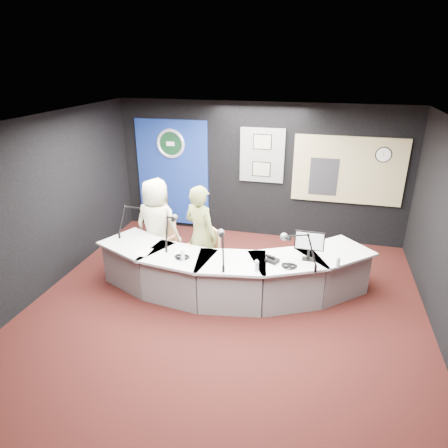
% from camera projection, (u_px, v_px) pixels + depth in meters
% --- Properties ---
extents(ground, '(6.00, 6.00, 0.00)m').
position_uv_depth(ground, '(224.00, 311.00, 6.11)').
color(ground, black).
rests_on(ground, ground).
extents(ceiling, '(6.00, 6.00, 0.02)m').
position_uv_depth(ceiling, '(224.00, 125.00, 5.03)').
color(ceiling, silver).
rests_on(ceiling, ground).
extents(wall_back, '(6.00, 0.02, 2.80)m').
position_uv_depth(wall_back, '(259.00, 172.00, 8.25)').
color(wall_back, black).
rests_on(wall_back, ground).
extents(wall_front, '(6.00, 0.02, 2.80)m').
position_uv_depth(wall_front, '(123.00, 385.00, 2.88)').
color(wall_front, black).
rests_on(wall_front, ground).
extents(wall_left, '(0.02, 6.00, 2.80)m').
position_uv_depth(wall_left, '(38.00, 209.00, 6.24)').
color(wall_left, black).
rests_on(wall_left, ground).
extents(broadcast_desk, '(4.50, 1.90, 0.75)m').
position_uv_depth(broadcast_desk, '(229.00, 272.00, 6.47)').
color(broadcast_desk, silver).
rests_on(broadcast_desk, ground).
extents(backdrop_panel, '(1.60, 0.05, 2.30)m').
position_uv_depth(backdrop_panel, '(173.00, 173.00, 8.71)').
color(backdrop_panel, navy).
rests_on(backdrop_panel, wall_back).
extents(agency_seal, '(0.63, 0.07, 0.63)m').
position_uv_depth(agency_seal, '(171.00, 144.00, 8.42)').
color(agency_seal, silver).
rests_on(agency_seal, backdrop_panel).
extents(seal_center, '(0.48, 0.01, 0.48)m').
position_uv_depth(seal_center, '(171.00, 144.00, 8.42)').
color(seal_center, black).
rests_on(seal_center, backdrop_panel).
extents(pinboard, '(0.90, 0.04, 1.10)m').
position_uv_depth(pinboard, '(262.00, 155.00, 8.08)').
color(pinboard, slate).
rests_on(pinboard, wall_back).
extents(framed_photo_upper, '(0.34, 0.02, 0.27)m').
position_uv_depth(framed_photo_upper, '(262.00, 142.00, 7.94)').
color(framed_photo_upper, gray).
rests_on(framed_photo_upper, pinboard).
extents(framed_photo_lower, '(0.34, 0.02, 0.27)m').
position_uv_depth(framed_photo_lower, '(261.00, 169.00, 8.16)').
color(framed_photo_lower, gray).
rests_on(framed_photo_lower, pinboard).
extents(booth_window_frame, '(2.12, 0.06, 1.32)m').
position_uv_depth(booth_window_frame, '(348.00, 170.00, 7.77)').
color(booth_window_frame, tan).
rests_on(booth_window_frame, wall_back).
extents(booth_glow, '(2.00, 0.02, 1.20)m').
position_uv_depth(booth_glow, '(348.00, 171.00, 7.76)').
color(booth_glow, beige).
rests_on(booth_glow, booth_window_frame).
extents(equipment_rack, '(0.55, 0.02, 0.75)m').
position_uv_depth(equipment_rack, '(324.00, 177.00, 7.90)').
color(equipment_rack, black).
rests_on(equipment_rack, booth_window_frame).
extents(wall_clock, '(0.28, 0.01, 0.28)m').
position_uv_depth(wall_clock, '(384.00, 155.00, 7.48)').
color(wall_clock, white).
rests_on(wall_clock, booth_window_frame).
extents(armchair_left, '(0.74, 0.74, 1.07)m').
position_uv_depth(armchair_left, '(158.00, 242.00, 7.15)').
color(armchair_left, tan).
rests_on(armchair_left, ground).
extents(armchair_right, '(0.72, 0.72, 0.90)m').
position_uv_depth(armchair_right, '(201.00, 258.00, 6.77)').
color(armchair_right, tan).
rests_on(armchair_right, ground).
extents(draped_jacket, '(0.51, 0.23, 0.70)m').
position_uv_depth(draped_jacket, '(158.00, 232.00, 7.35)').
color(draped_jacket, '#6D675C').
rests_on(draped_jacket, armchair_left).
extents(person_man, '(0.88, 0.61, 1.70)m').
position_uv_depth(person_man, '(157.00, 226.00, 7.02)').
color(person_man, beige).
rests_on(person_man, ground).
extents(person_woman, '(0.75, 0.64, 1.73)m').
position_uv_depth(person_woman, '(201.00, 235.00, 6.61)').
color(person_woman, olive).
rests_on(person_woman, ground).
extents(computer_monitor, '(0.41, 0.03, 0.28)m').
position_uv_depth(computer_monitor, '(310.00, 240.00, 5.94)').
color(computer_monitor, black).
rests_on(computer_monitor, broadcast_desk).
extents(desk_phone, '(0.23, 0.21, 0.05)m').
position_uv_depth(desk_phone, '(272.00, 260.00, 5.98)').
color(desk_phone, black).
rests_on(desk_phone, broadcast_desk).
extents(headphones_near, '(0.23, 0.23, 0.04)m').
position_uv_depth(headphones_near, '(289.00, 266.00, 5.85)').
color(headphones_near, black).
rests_on(headphones_near, broadcast_desk).
extents(headphones_far, '(0.23, 0.23, 0.04)m').
position_uv_depth(headphones_far, '(182.00, 257.00, 6.11)').
color(headphones_far, black).
rests_on(headphones_far, broadcast_desk).
extents(paper_stack, '(0.21, 0.29, 0.00)m').
position_uv_depth(paper_stack, '(144.00, 252.00, 6.29)').
color(paper_stack, white).
rests_on(paper_stack, broadcast_desk).
extents(notepad, '(0.24, 0.33, 0.00)m').
position_uv_depth(notepad, '(183.00, 251.00, 6.31)').
color(notepad, white).
rests_on(notepad, broadcast_desk).
extents(boom_mic_a, '(0.33, 0.70, 0.60)m').
position_uv_depth(boom_mic_a, '(131.00, 216.00, 6.90)').
color(boom_mic_a, black).
rests_on(boom_mic_a, broadcast_desk).
extents(boom_mic_b, '(0.20, 0.73, 0.60)m').
position_uv_depth(boom_mic_b, '(170.00, 227.00, 6.46)').
color(boom_mic_b, black).
rests_on(boom_mic_b, broadcast_desk).
extents(boom_mic_c, '(0.31, 0.71, 0.60)m').
position_uv_depth(boom_mic_c, '(222.00, 244.00, 5.88)').
color(boom_mic_c, black).
rests_on(boom_mic_c, broadcast_desk).
extents(boom_mic_d, '(0.62, 0.48, 0.60)m').
position_uv_depth(boom_mic_d, '(300.00, 246.00, 5.82)').
color(boom_mic_d, black).
rests_on(boom_mic_d, broadcast_desk).
extents(water_bottles, '(2.33, 0.47, 0.18)m').
position_uv_depth(water_bottles, '(259.00, 259.00, 5.88)').
color(water_bottles, silver).
rests_on(water_bottles, broadcast_desk).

